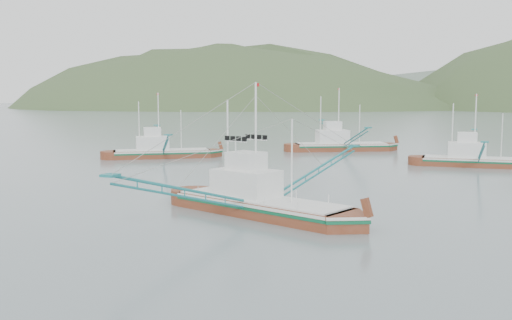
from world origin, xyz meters
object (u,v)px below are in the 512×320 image
at_px(bg_boat_far, 341,137).
at_px(bg_boat_right, 476,156).
at_px(main_boat, 259,187).
at_px(bg_boat_left, 162,143).

xyz_separation_m(bg_boat_far, bg_boat_right, (19.86, -13.12, -0.90)).
distance_m(bg_boat_far, bg_boat_right, 23.82).
bearing_deg(bg_boat_right, main_boat, -114.51).
height_order(main_boat, bg_boat_left, main_boat).
xyz_separation_m(bg_boat_left, bg_boat_right, (39.65, 6.30, -0.75)).
bearing_deg(main_boat, bg_boat_left, 150.20).
bearing_deg(bg_boat_far, bg_boat_right, -63.50).
bearing_deg(bg_boat_far, main_boat, -112.00).
height_order(bg_boat_far, bg_boat_right, bg_boat_far).
height_order(main_boat, bg_boat_far, bg_boat_far).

